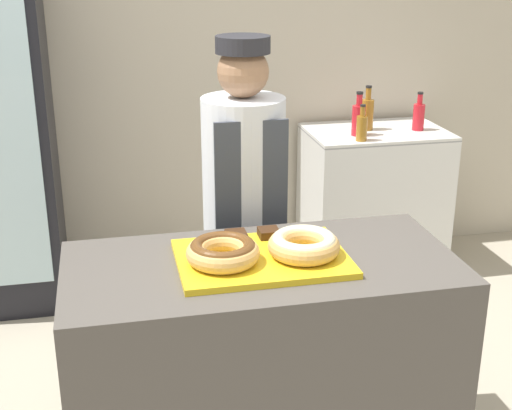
# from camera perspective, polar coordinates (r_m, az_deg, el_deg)

# --- Properties ---
(wall_back) EXTENTS (8.00, 0.06, 2.70)m
(wall_back) POSITION_cam_1_polar(r_m,az_deg,el_deg) (4.47, -5.66, 11.75)
(wall_back) COLOR #BCB29E
(wall_back) RESTS_ON ground_plane
(display_counter) EXTENTS (1.41, 0.68, 0.93)m
(display_counter) POSITION_cam_1_polar(r_m,az_deg,el_deg) (2.78, 0.45, -13.28)
(display_counter) COLOR #4C4742
(display_counter) RESTS_ON ground_plane
(serving_tray) EXTENTS (0.60, 0.43, 0.02)m
(serving_tray) POSITION_cam_1_polar(r_m,az_deg,el_deg) (2.55, 0.48, -4.31)
(serving_tray) COLOR yellow
(serving_tray) RESTS_ON display_counter
(donut_chocolate_glaze) EXTENTS (0.26, 0.26, 0.08)m
(donut_chocolate_glaze) POSITION_cam_1_polar(r_m,az_deg,el_deg) (2.47, -2.67, -3.70)
(donut_chocolate_glaze) COLOR tan
(donut_chocolate_glaze) RESTS_ON serving_tray
(donut_light_glaze) EXTENTS (0.26, 0.26, 0.08)m
(donut_light_glaze) POSITION_cam_1_polar(r_m,az_deg,el_deg) (2.53, 3.85, -3.13)
(donut_light_glaze) COLOR tan
(donut_light_glaze) RESTS_ON serving_tray
(brownie_back_left) EXTENTS (0.08, 0.08, 0.03)m
(brownie_back_left) POSITION_cam_1_polar(r_m,az_deg,el_deg) (2.67, -1.61, -2.46)
(brownie_back_left) COLOR #382111
(brownie_back_left) RESTS_ON serving_tray
(brownie_back_right) EXTENTS (0.08, 0.08, 0.03)m
(brownie_back_right) POSITION_cam_1_polar(r_m,az_deg,el_deg) (2.70, 1.02, -2.24)
(brownie_back_right) COLOR #382111
(brownie_back_right) RESTS_ON serving_tray
(baker_person) EXTENTS (0.36, 0.36, 1.65)m
(baker_person) POSITION_cam_1_polar(r_m,az_deg,el_deg) (3.14, -0.95, -0.82)
(baker_person) COLOR #4C4C51
(baker_person) RESTS_ON ground_plane
(beverage_fridge) EXTENTS (0.57, 0.58, 1.91)m
(beverage_fridge) POSITION_cam_1_polar(r_m,az_deg,el_deg) (4.21, -19.77, 4.65)
(beverage_fridge) COLOR black
(beverage_fridge) RESTS_ON ground_plane
(chest_freezer) EXTENTS (0.85, 0.58, 0.91)m
(chest_freezer) POSITION_cam_1_polar(r_m,az_deg,el_deg) (4.63, 9.31, 0.49)
(chest_freezer) COLOR silver
(chest_freezer) RESTS_ON ground_plane
(bottle_amber) EXTENTS (0.08, 0.08, 0.27)m
(bottle_amber) POSITION_cam_1_polar(r_m,az_deg,el_deg) (4.47, 8.90, 7.30)
(bottle_amber) COLOR #99661E
(bottle_amber) RESTS_ON chest_freezer
(bottle_red) EXTENTS (0.07, 0.07, 0.24)m
(bottle_red) POSITION_cam_1_polar(r_m,az_deg,el_deg) (4.53, 12.89, 6.99)
(bottle_red) COLOR red
(bottle_red) RESTS_ON chest_freezer
(bottle_amber_b) EXTENTS (0.06, 0.06, 0.21)m
(bottle_amber_b) POSITION_cam_1_polar(r_m,az_deg,el_deg) (4.21, 8.46, 6.20)
(bottle_amber_b) COLOR #99661E
(bottle_amber_b) RESTS_ON chest_freezer
(bottle_red_b) EXTENTS (0.08, 0.08, 0.26)m
(bottle_red_b) POSITION_cam_1_polar(r_m,az_deg,el_deg) (4.33, 8.20, 6.85)
(bottle_red_b) COLOR red
(bottle_red_b) RESTS_ON chest_freezer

